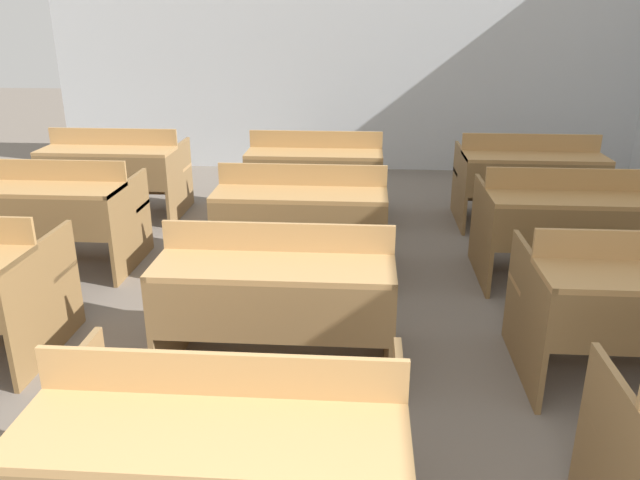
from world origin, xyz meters
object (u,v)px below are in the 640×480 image
Objects in this scene: bench_back_center at (316,172)px; bench_third_right at (569,221)px; bench_front_center at (224,455)px; bench_back_left at (116,169)px; bench_third_left at (50,210)px; bench_third_center at (302,216)px; bench_back_right at (528,176)px; bench_second_center at (279,292)px.

bench_third_right is at bearing -34.13° from bench_back_center.
bench_front_center is 1.00× the size of bench_back_left.
bench_back_left is at bearing 89.96° from bench_third_left.
bench_back_left is at bearing 115.84° from bench_front_center.
bench_third_center is at bearing -179.72° from bench_third_right.
bench_front_center and bench_back_left have the same top height.
bench_back_left is 3.73m from bench_back_right.
bench_second_center is 1.27m from bench_third_center.
bench_second_center is 2.25m from bench_third_left.
bench_third_center is at bearing 89.80° from bench_front_center.
bench_back_center is at bearing 179.85° from bench_back_right.
bench_back_center is at bearing 90.12° from bench_second_center.
bench_third_left is 1.00× the size of bench_back_center.
bench_back_left is 1.85m from bench_back_center.
bench_front_center is at bearing -90.47° from bench_second_center.
bench_back_right is (1.88, -0.00, 0.00)m from bench_back_center.
bench_third_right is at bearing 53.86° from bench_front_center.
bench_third_left is (-1.85, 2.55, 0.00)m from bench_front_center.
bench_third_center is 1.00× the size of bench_third_right.
bench_third_left is at bearing -145.70° from bench_back_center.
bench_front_center is at bearing -116.29° from bench_back_right.
bench_third_left and bench_back_right have the same top height.
bench_back_left is (-1.86, 2.54, 0.00)m from bench_second_center.
bench_third_left is 1.00× the size of bench_back_right.
bench_second_center is 2.54m from bench_back_center.
bench_third_left is at bearing -161.35° from bench_back_right.
bench_second_center and bench_third_left have the same top height.
bench_third_center is (1.85, -0.01, 0.00)m from bench_third_left.
bench_third_left is at bearing 179.81° from bench_third_center.
bench_front_center is 3.15m from bench_third_left.
bench_back_center is (-1.86, 1.26, 0.00)m from bench_third_right.
bench_back_center is (0.01, 3.81, 0.00)m from bench_front_center.
bench_second_center is at bearing -89.93° from bench_third_center.
bench_third_right is 1.00× the size of bench_back_left.
bench_back_right is at bearing 89.23° from bench_third_right.
bench_third_right is 1.00× the size of bench_back_right.
bench_third_left is at bearing 125.91° from bench_front_center.
bench_third_right is 3.92m from bench_back_left.
bench_second_center is at bearing -126.39° from bench_back_right.
bench_third_left is at bearing 145.41° from bench_second_center.
bench_third_center is 1.86m from bench_third_right.
bench_front_center is 1.00× the size of bench_back_center.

